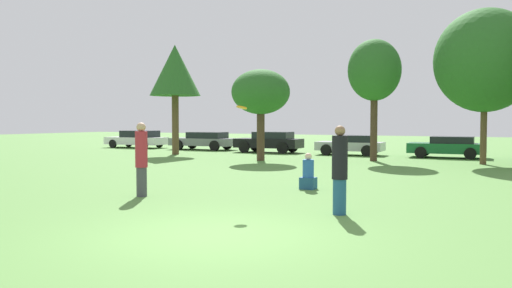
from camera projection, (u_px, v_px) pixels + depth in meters
name	position (u px, v px, depth m)	size (l,w,h in m)	color
ground_plane	(210.00, 235.00, 9.08)	(120.00, 120.00, 0.00)	#54843D
person_thrower	(141.00, 159.00, 13.63)	(0.32, 0.32, 1.96)	#3F3F47
person_catcher	(340.00, 170.00, 11.02)	(0.34, 0.34, 1.91)	navy
frisbee	(242.00, 108.00, 12.17)	(0.26, 0.26, 0.11)	orange
bystander_sitting	(308.00, 174.00, 15.12)	(0.44, 0.37, 1.07)	navy
tree_0	(175.00, 71.00, 30.29)	(2.98, 2.98, 6.46)	brown
tree_1	(261.00, 93.00, 25.66)	(2.93, 2.93, 4.56)	#473323
tree_2	(374.00, 71.00, 25.34)	(2.60, 2.60, 6.00)	#473323
tree_3	(485.00, 61.00, 23.39)	(4.50, 4.50, 7.09)	brown
parked_car_white	(137.00, 139.00, 37.84)	(4.60, 2.10, 1.26)	silver
parked_car_grey	(204.00, 140.00, 35.23)	(4.58, 2.11, 1.21)	slate
parked_car_black	(270.00, 141.00, 32.21)	(4.22, 1.95, 1.30)	black
parked_car_silver	(351.00, 145.00, 29.91)	(3.86, 1.98, 1.15)	#B2B2B7
parked_car_green	(448.00, 146.00, 27.71)	(4.01, 2.06, 1.15)	#196633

